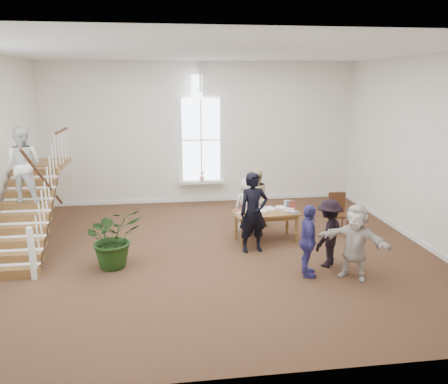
{
  "coord_description": "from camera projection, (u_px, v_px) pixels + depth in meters",
  "views": [
    {
      "loc": [
        -1.13,
        -9.53,
        3.91
      ],
      "look_at": [
        0.2,
        0.4,
        1.34
      ],
      "focal_mm": 35.0,
      "sensor_mm": 36.0,
      "label": 1
    }
  ],
  "objects": [
    {
      "name": "ground",
      "position": [
        218.0,
        251.0,
        10.27
      ],
      "size": [
        10.0,
        10.0,
        0.0
      ],
      "primitive_type": "plane",
      "color": "#412919",
      "rests_on": "ground"
    },
    {
      "name": "room_shell",
      "position": [
        202.0,
        190.0,
        14.38
      ],
      "size": [
        10.49,
        10.0,
        10.0
      ],
      "color": "white",
      "rests_on": "ground"
    },
    {
      "name": "staircase",
      "position": [
        26.0,
        183.0,
        10.02
      ],
      "size": [
        1.1,
        4.1,
        2.92
      ],
      "color": "brown",
      "rests_on": "ground"
    },
    {
      "name": "library_table",
      "position": [
        266.0,
        215.0,
        10.84
      ],
      "size": [
        1.66,
        0.96,
        0.81
      ],
      "rotation": [
        0.0,
        0.0,
        0.1
      ],
      "color": "brown",
      "rests_on": "ground"
    },
    {
      "name": "police_officer",
      "position": [
        253.0,
        213.0,
        10.08
      ],
      "size": [
        0.75,
        0.55,
        1.89
      ],
      "primitive_type": "imported",
      "rotation": [
        0.0,
        0.0,
        0.16
      ],
      "color": "black",
      "rests_on": "ground"
    },
    {
      "name": "elderly_woman",
      "position": [
        248.0,
        206.0,
        11.34
      ],
      "size": [
        0.81,
        0.61,
        1.5
      ],
      "primitive_type": "imported",
      "rotation": [
        0.0,
        0.0,
        3.34
      ],
      "color": "beige",
      "rests_on": "ground"
    },
    {
      "name": "person_yellow",
      "position": [
        255.0,
        198.0,
        11.84
      ],
      "size": [
        0.95,
        0.85,
        1.62
      ],
      "primitive_type": "imported",
      "rotation": [
        0.0,
        0.0,
        3.5
      ],
      "color": "#D2B883",
      "rests_on": "ground"
    },
    {
      "name": "woman_cluster_a",
      "position": [
        308.0,
        241.0,
        8.81
      ],
      "size": [
        0.53,
        0.94,
        1.51
      ],
      "primitive_type": "imported",
      "rotation": [
        0.0,
        0.0,
        1.38
      ],
      "color": "#3B3581",
      "rests_on": "ground"
    },
    {
      "name": "woman_cluster_b",
      "position": [
        329.0,
        233.0,
        9.32
      ],
      "size": [
        1.06,
        1.07,
        1.48
      ],
      "primitive_type": "imported",
      "rotation": [
        0.0,
        0.0,
        3.94
      ],
      "color": "black",
      "rests_on": "ground"
    },
    {
      "name": "woman_cluster_c",
      "position": [
        355.0,
        242.0,
        8.73
      ],
      "size": [
        1.4,
        1.26,
        1.55
      ],
      "primitive_type": "imported",
      "rotation": [
        0.0,
        0.0,
        5.59
      ],
      "color": "silver",
      "rests_on": "ground"
    },
    {
      "name": "floor_plant",
      "position": [
        114.0,
        237.0,
        9.31
      ],
      "size": [
        1.49,
        1.41,
        1.32
      ],
      "primitive_type": "imported",
      "rotation": [
        0.0,
        0.0,
        0.41
      ],
      "color": "#183210",
      "rests_on": "ground"
    },
    {
      "name": "side_chair",
      "position": [
        338.0,
        210.0,
        11.47
      ],
      "size": [
        0.48,
        0.48,
        1.06
      ],
      "rotation": [
        0.0,
        0.0,
        -0.06
      ],
      "color": "#331C0E",
      "rests_on": "ground"
    }
  ]
}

